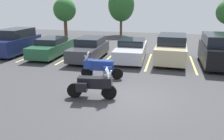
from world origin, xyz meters
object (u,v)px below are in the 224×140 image
(car_silver, at_px, (131,50))
(car_charcoal, at_px, (89,49))
(motorcycle_touring, at_px, (93,84))
(car_navy, at_px, (16,42))
(car_green, at_px, (51,47))
(car_champagne, at_px, (171,49))
(car_black, at_px, (218,50))
(motorcycle_second, at_px, (100,67))

(car_silver, bearing_deg, car_charcoal, -168.34)
(motorcycle_touring, distance_m, car_charcoal, 6.99)
(car_charcoal, relative_size, car_silver, 0.95)
(car_navy, relative_size, car_green, 0.96)
(car_navy, xyz_separation_m, car_champagne, (11.80, 0.48, -0.06))
(car_champagne, bearing_deg, car_silver, -178.53)
(motorcycle_touring, bearing_deg, car_navy, 141.96)
(car_charcoal, height_order, car_champagne, car_champagne)
(car_green, bearing_deg, car_charcoal, -3.18)
(car_navy, bearing_deg, car_black, 0.07)
(car_green, height_order, car_champagne, car_champagne)
(car_silver, bearing_deg, car_navy, -177.44)
(motorcycle_touring, distance_m, car_black, 9.06)
(car_green, bearing_deg, car_navy, 179.51)
(car_charcoal, distance_m, car_black, 8.50)
(car_black, bearing_deg, car_green, -179.78)
(car_charcoal, bearing_deg, car_champagne, 6.79)
(motorcycle_second, xyz_separation_m, car_silver, (0.94, 4.59, 0.03))
(car_champagne, bearing_deg, motorcycle_touring, -113.91)
(car_navy, distance_m, car_charcoal, 6.15)
(motorcycle_second, height_order, car_charcoal, car_charcoal)
(motorcycle_touring, distance_m, car_silver, 7.16)
(car_charcoal, height_order, car_silver, car_charcoal)
(car_navy, distance_m, car_champagne, 11.81)
(motorcycle_touring, xyz_separation_m, motorcycle_second, (-0.47, 2.55, 0.03))
(car_champagne, xyz_separation_m, car_black, (2.83, -0.46, 0.11))
(car_charcoal, distance_m, car_silver, 2.99)
(car_green, relative_size, car_charcoal, 0.98)
(car_navy, relative_size, car_charcoal, 0.94)
(car_black, bearing_deg, car_silver, 176.03)
(car_navy, height_order, car_silver, car_navy)
(car_black, bearing_deg, car_navy, -179.93)
(car_charcoal, bearing_deg, motorcycle_touring, -69.36)
(car_charcoal, bearing_deg, motorcycle_second, -63.51)
(car_navy, distance_m, car_black, 14.63)
(car_charcoal, xyz_separation_m, car_champagne, (5.66, 0.67, 0.14))
(motorcycle_second, xyz_separation_m, car_champagne, (3.67, 4.66, 0.22))
(car_black, bearing_deg, car_charcoal, -178.54)
(motorcycle_touring, height_order, motorcycle_second, motorcycle_second)
(car_silver, xyz_separation_m, car_black, (5.56, -0.39, 0.31))
(car_charcoal, bearing_deg, car_navy, 178.16)
(motorcycle_second, distance_m, car_green, 6.56)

